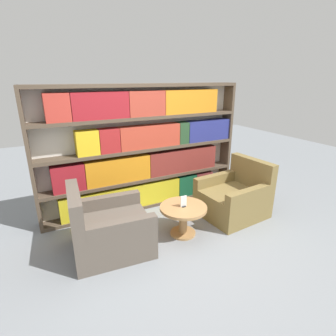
% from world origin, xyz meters
% --- Properties ---
extents(ground_plane, '(14.00, 14.00, 0.00)m').
position_xyz_m(ground_plane, '(0.00, 0.00, 0.00)').
color(ground_plane, gray).
extents(bookshelf, '(3.39, 0.30, 2.03)m').
position_xyz_m(bookshelf, '(0.02, 1.34, 0.99)').
color(bookshelf, silver).
rests_on(bookshelf, ground_plane).
extents(armchair_left, '(1.02, 0.92, 0.88)m').
position_xyz_m(armchair_left, '(-0.91, 0.37, 0.29)').
color(armchair_left, brown).
rests_on(armchair_left, ground_plane).
extents(armchair_right, '(1.01, 0.92, 0.88)m').
position_xyz_m(armchair_right, '(1.15, 0.37, 0.29)').
color(armchair_right, olive).
rests_on(armchair_right, ground_plane).
extents(coffee_table, '(0.66, 0.66, 0.44)m').
position_xyz_m(coffee_table, '(0.12, 0.24, 0.31)').
color(coffee_table, '#AD7F4C').
rests_on(coffee_table, ground_plane).
extents(table_sign, '(0.09, 0.06, 0.16)m').
position_xyz_m(table_sign, '(0.12, 0.24, 0.50)').
color(table_sign, black).
rests_on(table_sign, coffee_table).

